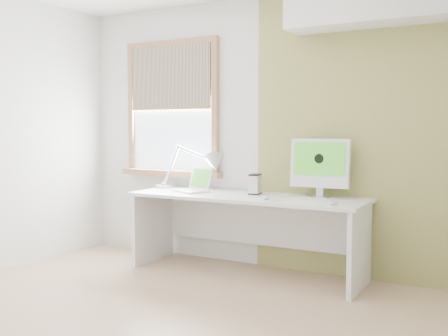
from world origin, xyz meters
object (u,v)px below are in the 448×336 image
Objects in this scene: desk_lamp at (205,166)px; external_drive at (255,184)px; laptop at (195,185)px; desk at (249,216)px; imac at (320,165)px.

desk_lamp is 0.66m from external_drive.
laptop is 0.61m from external_drive.
desk_lamp reaches higher than desk.
desk_lamp is 1.23m from imac.
desk_lamp reaches higher than laptop.
desk_lamp is 1.92× the size of laptop.
external_drive is (0.63, -0.15, -0.14)m from desk_lamp.
desk is 5.24× the size of laptop.
laptop is 0.79× the size of imac.
laptop is at bearing -171.87° from external_drive.
desk_lamp is 4.28× the size of external_drive.
external_drive is at bearing -13.01° from desk_lamp.
imac reaches higher than desk_lamp.
desk_lamp is (-0.60, 0.21, 0.43)m from desk.
desk is at bearing 2.52° from laptop.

